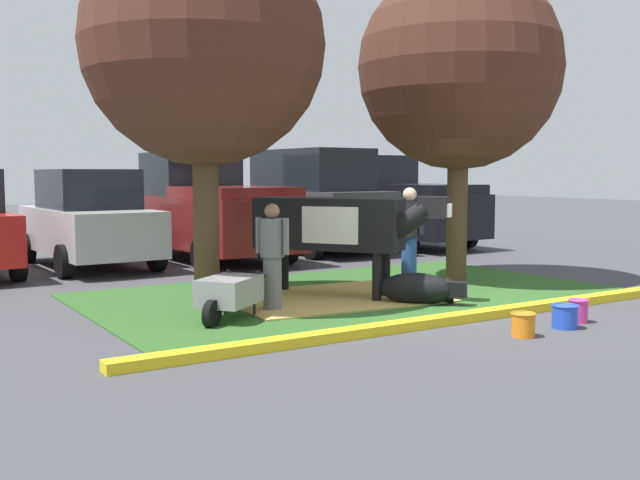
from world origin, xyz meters
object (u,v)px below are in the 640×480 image
person_handler (272,254)px  shade_tree_right (459,69)px  calf_lying (419,289)px  bucket_pink (578,310)px  shade_tree_left (204,45)px  bucket_orange (523,324)px  pickup_truck_maroon (391,204)px  suv_dark_grey (311,200)px  bucket_blue (565,316)px  sedan_silver (88,220)px  pickup_truck_black (207,210)px  cow_holstein (335,225)px  person_visitor_near (409,234)px  wheelbarrow (229,292)px

person_handler → shade_tree_right: bearing=10.6°
calf_lying → bucket_pink: bearing=-65.6°
calf_lying → shade_tree_right: bearing=35.1°
shade_tree_right → calf_lying: (-2.11, -1.48, -3.53)m
shade_tree_left → calf_lying: bearing=-31.1°
bucket_orange → pickup_truck_maroon: pickup_truck_maroon is taller
suv_dark_grey → pickup_truck_maroon: size_ratio=0.85×
calf_lying → bucket_blue: calf_lying is taller
calf_lying → sedan_silver: bearing=112.4°
bucket_orange → pickup_truck_black: 9.47m
cow_holstein → person_visitor_near: size_ratio=1.60×
shade_tree_right → calf_lying: size_ratio=4.68×
calf_lying → person_handler: size_ratio=0.78×
person_visitor_near → wheelbarrow: size_ratio=1.19×
shade_tree_right → cow_holstein: size_ratio=2.05×
cow_holstein → pickup_truck_maroon: bearing=46.4°
pickup_truck_black → person_visitor_near: bearing=-78.3°
sedan_silver → bucket_pink: bearing=-67.1°
person_visitor_near → bucket_pink: person_visitor_near is taller
pickup_truck_maroon → shade_tree_left: bearing=-143.6°
person_handler → suv_dark_grey: 8.03m
shade_tree_left → cow_holstein: bearing=-11.4°
bucket_blue → sedan_silver: size_ratio=0.08×
suv_dark_grey → shade_tree_left: bearing=-133.1°
bucket_pink → pickup_truck_black: pickup_truck_black is taller
calf_lying → pickup_truck_maroon: bearing=54.8°
shade_tree_right → pickup_truck_black: size_ratio=1.02×
calf_lying → suv_dark_grey: bearing=70.4°
bucket_pink → sedan_silver: 9.98m
calf_lying → pickup_truck_black: (-0.26, 7.12, 0.88)m
shade_tree_left → wheelbarrow: 3.58m
shade_tree_right → sedan_silver: size_ratio=1.25×
shade_tree_left → wheelbarrow: shade_tree_left is taller
bucket_blue → shade_tree_left: bearing=129.5°
bucket_orange → pickup_truck_maroon: bearing=60.2°
person_handler → sedan_silver: size_ratio=0.34×
calf_lying → suv_dark_grey: 7.73m
shade_tree_right → sedan_silver: bearing=131.9°
bucket_pink → sedan_silver: bearing=112.9°
cow_holstein → bucket_pink: 3.81m
wheelbarrow → sedan_silver: size_ratio=0.32×
bucket_pink → pickup_truck_black: bearing=97.5°
shade_tree_left → pickup_truck_black: shade_tree_left is taller
shade_tree_right → wheelbarrow: 6.12m
bucket_blue → suv_dark_grey: suv_dark_grey is taller
cow_holstein → bucket_blue: size_ratio=8.05×
person_visitor_near → suv_dark_grey: size_ratio=0.37×
shade_tree_left → bucket_orange: shade_tree_left is taller
suv_dark_grey → bucket_blue: bearing=-102.4°
bucket_blue → person_visitor_near: bearing=83.2°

